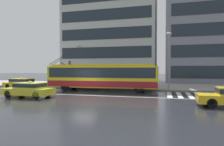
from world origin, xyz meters
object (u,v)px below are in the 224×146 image
object	(u,v)px
trolleybus	(102,76)
street_lamp	(169,56)
taxi_queued_behind_bus	(23,83)
pedestrian_at_shelter	(125,75)
street_tree_bare	(69,72)
pedestrian_approaching_curb	(109,74)
taxi_oncoming_near	(29,89)
bus_shelter	(90,72)

from	to	relation	value
trolleybus	street_lamp	bearing A→B (deg)	16.06
taxi_queued_behind_bus	street_lamp	size ratio (longest dim) A/B	0.72
trolleybus	pedestrian_at_shelter	distance (m)	3.91
street_tree_bare	pedestrian_approaching_curb	bearing A→B (deg)	-4.50
trolleybus	taxi_queued_behind_bus	xyz separation A→B (m)	(-10.23, -0.35, -0.92)
pedestrian_approaching_curb	trolleybus	bearing A→B (deg)	-83.35
taxi_oncoming_near	bus_shelter	distance (m)	9.82
pedestrian_at_shelter	pedestrian_approaching_curb	size ratio (longest dim) A/B	0.99
taxi_queued_behind_bus	bus_shelter	size ratio (longest dim) A/B	1.21
bus_shelter	street_lamp	xyz separation A→B (m)	(9.85, -1.00, 1.96)
pedestrian_at_shelter	trolleybus	bearing A→B (deg)	-119.48
street_tree_bare	taxi_oncoming_near	bearing A→B (deg)	-80.21
taxi_queued_behind_bus	taxi_oncoming_near	size ratio (longest dim) A/B	1.08
trolleybus	street_tree_bare	world-z (taller)	trolleybus
pedestrian_approaching_curb	street_tree_bare	distance (m)	6.08
street_lamp	trolleybus	bearing A→B (deg)	-163.94
trolleybus	bus_shelter	size ratio (longest dim) A/B	3.31
pedestrian_approaching_curb	pedestrian_at_shelter	bearing A→B (deg)	-22.86
taxi_oncoming_near	trolleybus	bearing A→B (deg)	54.61
taxi_oncoming_near	bus_shelter	size ratio (longest dim) A/B	1.12
street_lamp	street_tree_bare	distance (m)	14.16
street_tree_bare	street_lamp	bearing A→B (deg)	-11.70
pedestrian_at_shelter	street_tree_bare	distance (m)	8.63
pedestrian_approaching_curb	street_lamp	world-z (taller)	street_lamp
taxi_oncoming_near	taxi_queued_behind_bus	bearing A→B (deg)	132.61
bus_shelter	pedestrian_approaching_curb	size ratio (longest dim) A/B	1.93
taxi_queued_behind_bus	taxi_oncoming_near	bearing A→B (deg)	-47.39
taxi_queued_behind_bus	street_tree_bare	world-z (taller)	street_tree_bare
taxi_oncoming_near	street_lamp	bearing A→B (deg)	35.95
taxi_oncoming_near	street_tree_bare	world-z (taller)	street_tree_bare
taxi_queued_behind_bus	bus_shelter	world-z (taller)	bus_shelter
street_tree_bare	bus_shelter	bearing A→B (deg)	-25.29
pedestrian_at_shelter	street_tree_bare	xyz separation A→B (m)	(-8.49, 1.51, 0.35)
bus_shelter	street_tree_bare	size ratio (longest dim) A/B	1.10
bus_shelter	street_lamp	distance (m)	10.09
trolleybus	bus_shelter	xyz separation A→B (m)	(-2.67, 3.07, 0.37)
taxi_queued_behind_bus	pedestrian_at_shelter	bearing A→B (deg)	17.19
street_lamp	pedestrian_approaching_curb	bearing A→B (deg)	162.89
taxi_oncoming_near	street_lamp	xyz separation A→B (m)	(11.77, 8.54, 3.24)
taxi_queued_behind_bus	pedestrian_approaching_curb	size ratio (longest dim) A/B	2.34
trolleybus	pedestrian_approaching_curb	xyz separation A→B (m)	(-0.52, 4.43, 0.09)
trolleybus	street_tree_bare	xyz separation A→B (m)	(-6.56, 4.91, 0.41)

